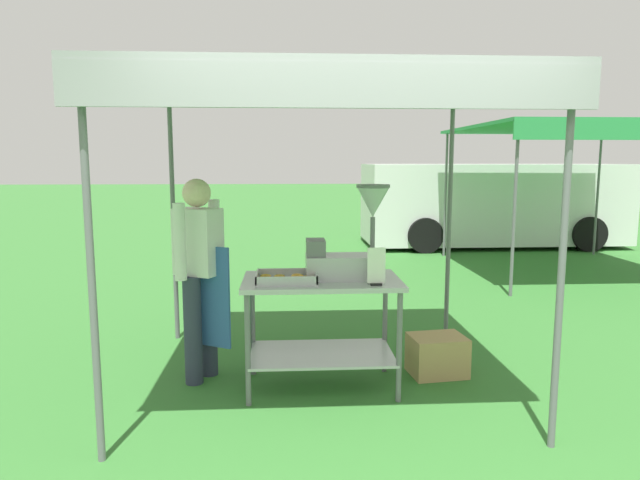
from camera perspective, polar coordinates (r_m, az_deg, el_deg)
The scene contains 10 objects.
ground_plane at distance 9.43m, azimuth -0.79°, elevation -2.60°, with size 70.00×70.00×0.00m, color #33702D.
stall_canopy at distance 4.26m, azimuth 0.08°, elevation 14.55°, with size 2.91×2.50×2.30m.
donut_cart at distance 4.28m, azimuth 0.16°, elevation -6.98°, with size 1.19×0.69×0.86m.
donut_tray at distance 4.11m, azimuth -3.42°, elevation -4.01°, with size 0.45×0.32×0.07m.
donut_fryer at distance 4.20m, azimuth 3.11°, elevation -0.53°, with size 0.63×0.28×0.71m.
menu_sign at distance 4.00m, azimuth 5.79°, elevation -2.98°, with size 0.13×0.05×0.27m.
vendor at distance 4.48m, azimuth -12.23°, elevation -2.91°, with size 0.45×0.51×1.61m.
supply_crate at distance 4.77m, azimuth 11.91°, elevation -11.47°, with size 0.48×0.39×0.32m.
van_white at distance 12.18m, azimuth 17.04°, elevation 3.62°, with size 5.23×2.11×1.69m.
neighbour_tent at distance 9.51m, azimuth 24.21°, elevation 10.25°, with size 3.08×3.32×2.29m.
Camera 1 is at (-0.42, -3.26, 1.74)m, focal length 31.25 mm.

